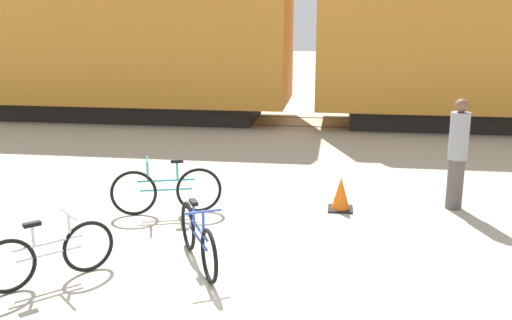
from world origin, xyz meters
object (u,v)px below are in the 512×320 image
at_px(freight_train, 304,30).
at_px(bicycle_silver, 50,254).
at_px(traffic_cone, 341,195).
at_px(bicycle_teal, 166,190).
at_px(person_in_grey, 458,154).
at_px(bicycle_blue, 198,238).

relative_size(freight_train, bicycle_silver, 20.29).
bearing_deg(freight_train, traffic_cone, -81.48).
height_order(freight_train, bicycle_silver, freight_train).
bearing_deg(traffic_cone, bicycle_teal, -168.04).
relative_size(bicycle_silver, traffic_cone, 2.20).
height_order(bicycle_teal, bicycle_silver, bicycle_teal).
bearing_deg(person_in_grey, bicycle_silver, -21.50).
bearing_deg(freight_train, person_in_grey, -67.86).
distance_m(bicycle_teal, person_in_grey, 4.76).
bearing_deg(bicycle_teal, freight_train, 79.11).
xyz_separation_m(bicycle_teal, traffic_cone, (2.78, 0.59, -0.14)).
bearing_deg(person_in_grey, bicycle_teal, -43.79).
xyz_separation_m(bicycle_blue, person_in_grey, (3.67, 2.80, 0.58)).
relative_size(freight_train, traffic_cone, 44.67).
bearing_deg(traffic_cone, person_in_grey, 10.57).
xyz_separation_m(bicycle_silver, bicycle_blue, (1.65, 0.75, 0.00)).
bearing_deg(freight_train, bicycle_teal, -100.89).
bearing_deg(bicycle_teal, bicycle_silver, -104.65).
bearing_deg(person_in_grey, traffic_cone, -44.63).
bearing_deg(bicycle_blue, bicycle_teal, 117.42).
bearing_deg(bicycle_silver, person_in_grey, 33.70).
relative_size(bicycle_teal, bicycle_blue, 1.08).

